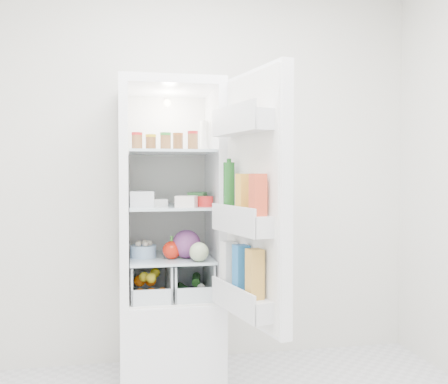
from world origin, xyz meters
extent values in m
cube|color=silver|center=(0.00, 1.50, 1.30)|extent=(3.00, 0.02, 2.60)
cube|color=white|center=(-0.20, 1.21, 0.25)|extent=(0.60, 0.60, 0.50)
cube|color=white|center=(-0.20, 1.21, 1.77)|extent=(0.60, 0.60, 0.05)
cube|color=white|center=(-0.20, 1.49, 1.12)|extent=(0.60, 0.05, 1.25)
cube|color=white|center=(-0.47, 1.21, 1.12)|extent=(0.05, 0.60, 1.25)
cube|color=white|center=(0.07, 1.21, 1.12)|extent=(0.05, 0.60, 1.25)
cube|color=white|center=(-0.20, 1.46, 1.12)|extent=(0.50, 0.01, 1.25)
sphere|color=white|center=(-0.20, 1.42, 1.71)|extent=(0.05, 0.05, 0.05)
cube|color=silver|center=(-0.20, 1.19, 0.74)|extent=(0.49, 0.53, 0.01)
cube|color=silver|center=(-0.20, 1.19, 1.05)|extent=(0.49, 0.53, 0.02)
cube|color=silver|center=(-0.20, 1.19, 1.38)|extent=(0.49, 0.53, 0.02)
cylinder|color=#B21919|center=(-0.40, 1.05, 1.43)|extent=(0.06, 0.06, 0.08)
cylinder|color=gold|center=(-0.32, 1.10, 1.43)|extent=(0.06, 0.06, 0.08)
cylinder|color=#267226|center=(-0.24, 1.02, 1.43)|extent=(0.06, 0.06, 0.08)
cylinder|color=brown|center=(-0.16, 1.12, 1.43)|extent=(0.06, 0.06, 0.08)
cylinder|color=#B21919|center=(-0.08, 1.05, 1.43)|extent=(0.06, 0.06, 0.08)
cylinder|color=white|center=(0.01, 1.23, 1.48)|extent=(0.06, 0.06, 0.19)
cube|color=white|center=(-0.37, 1.16, 1.10)|extent=(0.15, 0.15, 0.09)
cube|color=silver|center=(-0.12, 1.02, 1.09)|extent=(0.14, 0.14, 0.07)
cylinder|color=red|center=(-0.01, 1.06, 1.09)|extent=(0.10, 0.10, 0.06)
cube|color=silver|center=(-0.30, 1.19, 1.08)|extent=(0.17, 0.14, 0.04)
cube|color=#387C3C|center=(-0.03, 1.22, 1.10)|extent=(0.14, 0.16, 0.08)
sphere|color=#561F5C|center=(-0.11, 1.11, 0.83)|extent=(0.17, 0.17, 0.17)
sphere|color=red|center=(-0.20, 1.09, 0.80)|extent=(0.11, 0.11, 0.11)
cylinder|color=#9CC1E9|center=(-0.36, 1.18, 0.78)|extent=(0.16, 0.16, 0.07)
sphere|color=#A3B386|center=(-0.06, 0.97, 0.80)|extent=(0.11, 0.11, 0.11)
sphere|color=orange|center=(-0.39, 1.06, 0.55)|extent=(0.07, 0.07, 0.07)
sphere|color=orange|center=(-0.32, 1.06, 0.55)|extent=(0.07, 0.07, 0.07)
sphere|color=orange|center=(-0.26, 1.06, 0.55)|extent=(0.07, 0.07, 0.07)
sphere|color=orange|center=(-0.39, 1.19, 0.61)|extent=(0.07, 0.07, 0.07)
sphere|color=orange|center=(-0.32, 1.19, 0.61)|extent=(0.07, 0.07, 0.07)
sphere|color=yellow|center=(-0.36, 1.12, 0.64)|extent=(0.06, 0.06, 0.06)
sphere|color=yellow|center=(-0.29, 1.24, 0.64)|extent=(0.06, 0.06, 0.06)
sphere|color=yellow|center=(-0.32, 1.08, 0.64)|extent=(0.06, 0.06, 0.06)
cylinder|color=#1B521B|center=(-0.12, 1.19, 0.54)|extent=(0.09, 0.21, 0.05)
cylinder|color=#1B521B|center=(-0.04, 1.24, 0.59)|extent=(0.08, 0.21, 0.05)
sphere|color=white|center=(-0.08, 1.06, 0.54)|extent=(0.05, 0.05, 0.05)
sphere|color=white|center=(-0.03, 1.08, 0.57)|extent=(0.05, 0.05, 0.05)
cube|color=white|center=(0.20, 0.62, 1.12)|extent=(0.19, 0.60, 1.30)
cube|color=white|center=(0.16, 0.62, 1.12)|extent=(0.14, 0.55, 1.26)
cube|color=silver|center=(0.11, 0.61, 1.50)|extent=(0.22, 0.51, 0.10)
cube|color=silver|center=(0.11, 0.61, 1.00)|extent=(0.22, 0.51, 0.10)
cube|color=silver|center=(0.11, 0.61, 0.60)|extent=(0.22, 0.51, 0.10)
sphere|color=olive|center=(0.14, 0.49, 1.56)|extent=(0.05, 0.05, 0.05)
sphere|color=olive|center=(0.12, 0.57, 1.56)|extent=(0.05, 0.05, 0.05)
sphere|color=olive|center=(0.10, 0.64, 1.56)|extent=(0.05, 0.05, 0.05)
cylinder|color=#164F1A|center=(0.07, 0.75, 1.18)|extent=(0.06, 0.06, 0.26)
cube|color=#FBB237|center=(0.12, 0.57, 1.15)|extent=(0.08, 0.08, 0.20)
cube|color=#E74928|center=(0.15, 0.43, 1.15)|extent=(0.08, 0.08, 0.20)
cube|color=white|center=(0.07, 0.75, 0.77)|extent=(0.08, 0.08, 0.24)
cube|color=#2572BC|center=(0.11, 0.60, 0.77)|extent=(0.08, 0.08, 0.24)
cube|color=gold|center=(0.14, 0.46, 0.77)|extent=(0.08, 0.08, 0.24)
camera|label=1|loc=(-0.44, -1.84, 1.25)|focal=40.00mm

